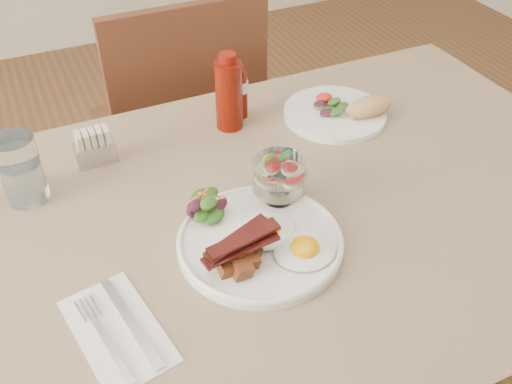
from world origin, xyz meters
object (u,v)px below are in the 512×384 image
object	(u,v)px
table	(288,239)
sugar_caddy	(95,148)
main_plate	(260,242)
fruit_cup	(280,175)
chair_far	(182,128)
second_plate	(343,111)
hot_sauce_bottle	(240,92)
ketchup_bottle	(229,94)
water_glass	(22,173)

from	to	relation	value
table	sugar_caddy	xyz separation A→B (m)	(-0.29, 0.28, 0.12)
table	main_plate	distance (m)	0.15
fruit_cup	sugar_caddy	distance (m)	0.39
fruit_cup	chair_far	bearing A→B (deg)	88.27
fruit_cup	sugar_caddy	bearing A→B (deg)	134.66
table	second_plate	bearing A→B (deg)	41.79
second_plate	sugar_caddy	world-z (taller)	sugar_caddy
fruit_cup	hot_sauce_bottle	distance (m)	0.32
chair_far	ketchup_bottle	bearing A→B (deg)	-89.78
table	chair_far	xyz separation A→B (m)	(0.00, 0.66, -0.14)
table	main_plate	size ratio (longest dim) A/B	4.75
table	ketchup_bottle	world-z (taller)	ketchup_bottle
fruit_cup	table	bearing A→B (deg)	-18.69
main_plate	ketchup_bottle	bearing A→B (deg)	75.17
chair_far	main_plate	bearing A→B (deg)	-97.31
ketchup_bottle	main_plate	bearing A→B (deg)	-104.83
table	sugar_caddy	world-z (taller)	sugar_caddy
table	fruit_cup	bearing A→B (deg)	161.31
chair_far	fruit_cup	world-z (taller)	chair_far
hot_sauce_bottle	second_plate	bearing A→B (deg)	-25.72
chair_far	sugar_caddy	world-z (taller)	chair_far
table	fruit_cup	xyz separation A→B (m)	(-0.02, 0.01, 0.16)
fruit_cup	ketchup_bottle	distance (m)	0.28
hot_sauce_bottle	water_glass	distance (m)	0.48
hot_sauce_bottle	chair_far	bearing A→B (deg)	96.48
water_glass	ketchup_bottle	bearing A→B (deg)	8.80
chair_far	second_plate	size ratio (longest dim) A/B	3.99
main_plate	ketchup_bottle	distance (m)	0.38
second_plate	hot_sauce_bottle	xyz separation A→B (m)	(-0.20, 0.10, 0.05)
main_plate	second_plate	xyz separation A→B (m)	(0.34, 0.29, 0.01)
main_plate	sugar_caddy	world-z (taller)	sugar_caddy
chair_far	second_plate	xyz separation A→B (m)	(0.24, -0.45, 0.24)
ketchup_bottle	sugar_caddy	xyz separation A→B (m)	(-0.29, -0.01, -0.05)
ketchup_bottle	hot_sauce_bottle	bearing A→B (deg)	36.42
chair_far	main_plate	size ratio (longest dim) A/B	3.32
fruit_cup	hot_sauce_bottle	world-z (taller)	hot_sauce_bottle
hot_sauce_bottle	fruit_cup	bearing A→B (deg)	-100.81
main_plate	fruit_cup	bearing A→B (deg)	47.00
chair_far	hot_sauce_bottle	world-z (taller)	chair_far
sugar_caddy	water_glass	world-z (taller)	water_glass
fruit_cup	second_plate	distance (m)	0.34
main_plate	ketchup_bottle	xyz separation A→B (m)	(0.10, 0.36, 0.07)
second_plate	ketchup_bottle	bearing A→B (deg)	163.77
ketchup_bottle	sugar_caddy	bearing A→B (deg)	-178.42
chair_far	ketchup_bottle	xyz separation A→B (m)	(0.00, -0.37, 0.31)
hot_sauce_bottle	water_glass	bearing A→B (deg)	-168.59
fruit_cup	ketchup_bottle	size ratio (longest dim) A/B	0.57
second_plate	hot_sauce_bottle	size ratio (longest dim) A/B	1.87
chair_far	main_plate	distance (m)	0.78
sugar_caddy	table	bearing A→B (deg)	-44.42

